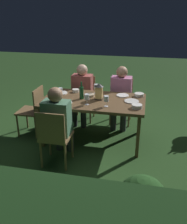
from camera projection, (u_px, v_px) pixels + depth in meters
name	position (u px, v px, depth m)	size (l,w,h in m)	color
ground_plane	(93.00, 139.00, 4.40)	(16.00, 16.00, 0.00)	#26471E
dining_table	(93.00, 103.00, 4.13)	(1.68, 0.95, 0.74)	brown
chair_side_left_b	(84.00, 96.00, 5.06)	(0.42, 0.40, 0.87)	brown
person_in_rust	(82.00, 92.00, 4.83)	(0.38, 0.47, 1.15)	#9E4C47
chair_side_left_a	(121.00, 98.00, 4.92)	(0.42, 0.40, 0.87)	brown
person_in_pink	(121.00, 94.00, 4.68)	(0.38, 0.47, 1.15)	#C675A3
chair_head_far	(33.00, 109.00, 4.42)	(0.40, 0.42, 0.87)	brown
chair_side_right_b	(54.00, 136.00, 3.50)	(0.42, 0.40, 0.87)	brown
person_in_green	(58.00, 120.00, 3.62)	(0.38, 0.47, 1.15)	#4C7A5B
lantern_centerpiece	(99.00, 91.00, 4.08)	(0.15, 0.15, 0.27)	black
green_bottle_on_table	(81.00, 93.00, 4.10)	(0.07, 0.07, 0.29)	#144723
wine_glass_a	(96.00, 87.00, 4.35)	(0.08, 0.08, 0.17)	silver
wine_glass_b	(106.00, 99.00, 3.78)	(0.08, 0.08, 0.17)	silver
wine_glass_c	(55.00, 93.00, 4.05)	(0.08, 0.08, 0.17)	silver
wine_glass_d	(87.00, 97.00, 3.86)	(0.08, 0.08, 0.17)	silver
wine_glass_e	(60.00, 91.00, 4.15)	(0.08, 0.08, 0.17)	silver
plate_a	(61.00, 93.00, 4.40)	(0.23, 0.23, 0.01)	silver
plate_b	(123.00, 95.00, 4.28)	(0.21, 0.21, 0.01)	white
plate_c	(65.00, 103.00, 3.96)	(0.22, 0.22, 0.01)	white
plate_d	(132.00, 101.00, 4.02)	(0.23, 0.23, 0.01)	silver
bowl_olives	(137.00, 106.00, 3.75)	(0.16, 0.16, 0.06)	silver
bowl_bread	(90.00, 95.00, 4.25)	(0.16, 0.16, 0.04)	#BCAD8E
bowl_salad	(76.00, 91.00, 4.46)	(0.12, 0.12, 0.05)	silver
bowl_dip	(139.00, 95.00, 4.25)	(0.16, 0.16, 0.05)	silver
potted_plant_corner	(141.00, 205.00, 2.40)	(0.49, 0.49, 0.70)	brown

